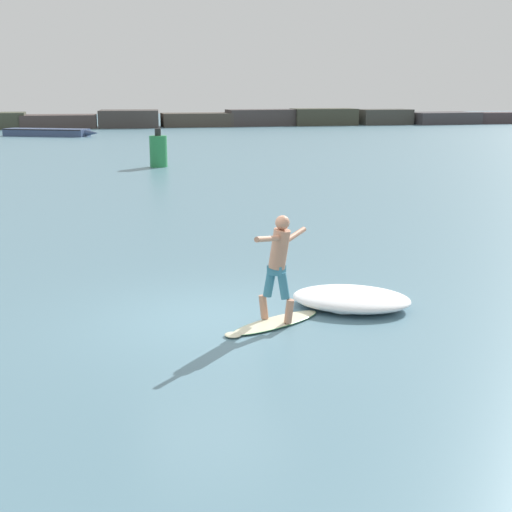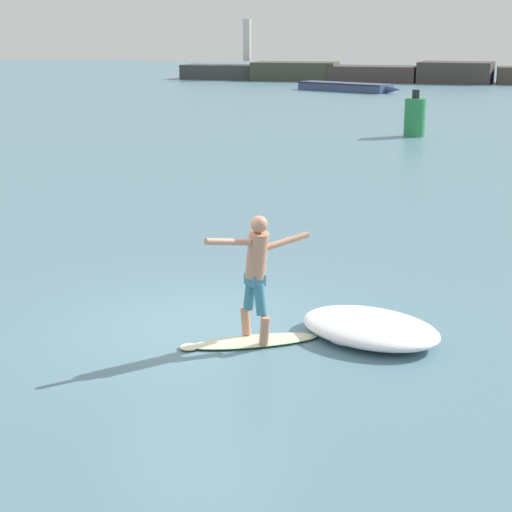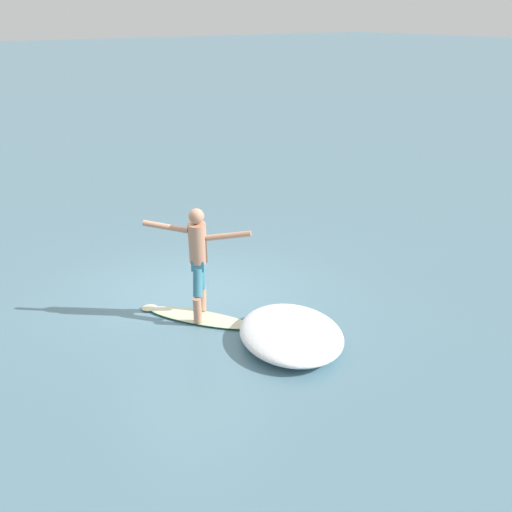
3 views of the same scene
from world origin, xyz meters
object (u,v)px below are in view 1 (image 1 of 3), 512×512
Objects in this scene: surfer at (279,259)px; fishing_boat_near_jetty at (48,132)px; surfboard at (275,323)px; channel_marker_buoy at (158,151)px.

surfer is 0.23× the size of fishing_boat_near_jetty.
surfer reaches higher than surfboard.
surfer is 25.02m from channel_marker_buoy.
surfboard is 1.03× the size of channel_marker_buoy.
surfer is 0.95× the size of channel_marker_buoy.
channel_marker_buoy is (-0.06, 25.01, 0.77)m from surfboard.
fishing_boat_near_jetty reaches higher than surfboard.
channel_marker_buoy is (7.10, -25.30, 0.47)m from fishing_boat_near_jetty.
surfboard is 50.81m from fishing_boat_near_jetty.
fishing_boat_near_jetty is 4.11× the size of channel_marker_buoy.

